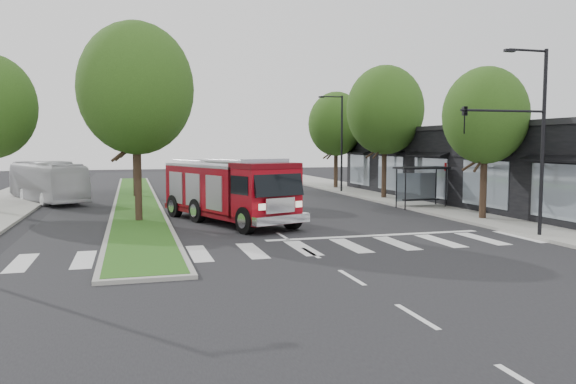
# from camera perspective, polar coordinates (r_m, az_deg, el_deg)

# --- Properties ---
(ground) EXTENTS (140.00, 140.00, 0.00)m
(ground) POSITION_cam_1_polar(r_m,az_deg,el_deg) (24.70, -0.57, -4.51)
(ground) COLOR black
(ground) RESTS_ON ground
(sidewalk_right) EXTENTS (5.00, 80.00, 0.15)m
(sidewalk_right) POSITION_cam_1_polar(r_m,az_deg,el_deg) (38.67, 13.58, -1.13)
(sidewalk_right) COLOR gray
(sidewalk_right) RESTS_ON ground
(median) EXTENTS (3.00, 50.00, 0.15)m
(median) POSITION_cam_1_polar(r_m,az_deg,el_deg) (41.71, -15.15, -0.73)
(median) COLOR gray
(median) RESTS_ON ground
(storefront_row) EXTENTS (8.00, 30.00, 5.00)m
(storefront_row) POSITION_cam_1_polar(r_m,az_deg,el_deg) (40.89, 19.16, 2.46)
(storefront_row) COLOR black
(storefront_row) RESTS_ON ground
(bus_shelter) EXTENTS (3.20, 1.60, 2.61)m
(bus_shelter) POSITION_cam_1_polar(r_m,az_deg,el_deg) (36.27, 13.28, 1.60)
(bus_shelter) COLOR black
(bus_shelter) RESTS_ON ground
(tree_right_near) EXTENTS (4.40, 4.40, 8.05)m
(tree_right_near) POSITION_cam_1_polar(r_m,az_deg,el_deg) (31.19, 19.41, 7.32)
(tree_right_near) COLOR black
(tree_right_near) RESTS_ON ground
(tree_right_mid) EXTENTS (5.60, 5.60, 9.72)m
(tree_right_mid) POSITION_cam_1_polar(r_m,az_deg,el_deg) (41.63, 9.82, 8.19)
(tree_right_mid) COLOR black
(tree_right_mid) RESTS_ON ground
(tree_right_far) EXTENTS (5.00, 5.00, 8.73)m
(tree_right_far) POSITION_cam_1_polar(r_m,az_deg,el_deg) (50.80, 4.91, 6.90)
(tree_right_far) COLOR black
(tree_right_far) RESTS_ON ground
(tree_median_near) EXTENTS (5.80, 5.80, 10.16)m
(tree_median_near) POSITION_cam_1_polar(r_m,az_deg,el_deg) (29.65, -15.19, 10.10)
(tree_median_near) COLOR black
(tree_median_near) RESTS_ON ground
(tree_median_far) EXTENTS (5.60, 5.60, 9.72)m
(tree_median_far) POSITION_cam_1_polar(r_m,az_deg,el_deg) (43.59, -15.37, 7.94)
(tree_median_far) COLOR black
(tree_median_far) RESTS_ON ground
(streetlight_right_near) EXTENTS (4.08, 0.22, 8.00)m
(streetlight_right_near) POSITION_cam_1_polar(r_m,az_deg,el_deg) (25.62, 22.99, 5.92)
(streetlight_right_near) COLOR black
(streetlight_right_near) RESTS_ON ground
(streetlight_right_far) EXTENTS (2.11, 0.20, 8.00)m
(streetlight_right_far) POSITION_cam_1_polar(r_m,az_deg,el_deg) (46.62, 5.31, 5.41)
(streetlight_right_far) COLOR black
(streetlight_right_far) RESTS_ON ground
(fire_engine) EXTENTS (6.07, 10.06, 3.35)m
(fire_engine) POSITION_cam_1_polar(r_m,az_deg,el_deg) (28.95, -6.07, 0.06)
(fire_engine) COLOR #57040B
(fire_engine) RESTS_ON ground
(city_bus) EXTENTS (6.38, 10.32, 2.85)m
(city_bus) POSITION_cam_1_polar(r_m,az_deg,el_deg) (42.57, -23.30, 0.97)
(city_bus) COLOR silver
(city_bus) RESTS_ON ground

